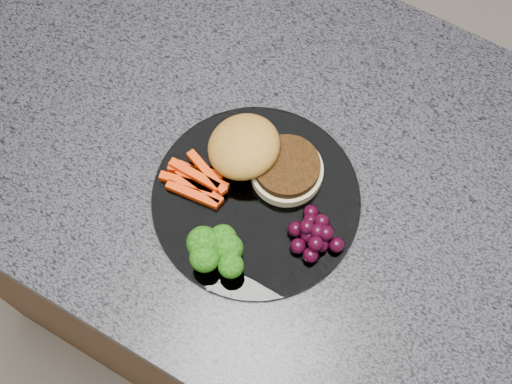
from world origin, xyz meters
TOP-DOWN VIEW (x-y plane):
  - island_cabinet at (0.00, 0.00)m, footprint 1.20×0.60m
  - countertop at (0.00, 0.00)m, footprint 1.20×0.60m
  - plate at (-0.07, -0.07)m, footprint 0.26×0.26m
  - burger at (-0.09, -0.02)m, footprint 0.17×0.12m
  - carrot_sticks at (-0.15, -0.09)m, footprint 0.09×0.06m
  - broccoli at (-0.07, -0.16)m, footprint 0.08×0.07m
  - grape_bunch at (0.01, -0.08)m, footprint 0.07×0.07m

SIDE VIEW (x-z plane):
  - island_cabinet at x=0.00m, z-range 0.00..0.86m
  - countertop at x=0.00m, z-range 0.86..0.90m
  - plate at x=-0.07m, z-range 0.90..0.91m
  - carrot_sticks at x=-0.15m, z-range 0.90..0.92m
  - grape_bunch at x=0.01m, z-range 0.90..0.94m
  - burger at x=-0.09m, z-range 0.90..0.95m
  - broccoli at x=-0.07m, z-range 0.91..0.96m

